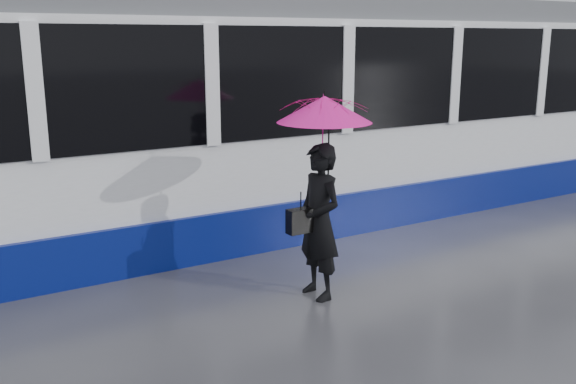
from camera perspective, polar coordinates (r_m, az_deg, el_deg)
ground at (r=7.41m, az=1.25°, el=-8.29°), size 90.00×90.00×0.00m
rails at (r=9.49m, az=-6.85°, el=-3.36°), size 34.00×1.51×0.02m
woman at (r=6.86m, az=2.78°, el=-2.66°), size 0.42×0.63×1.69m
umbrella at (r=6.67m, az=3.24°, el=5.72°), size 1.02×1.02×1.14m
handbag at (r=6.75m, az=1.14°, el=-2.56°), size 0.30×0.14×0.44m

